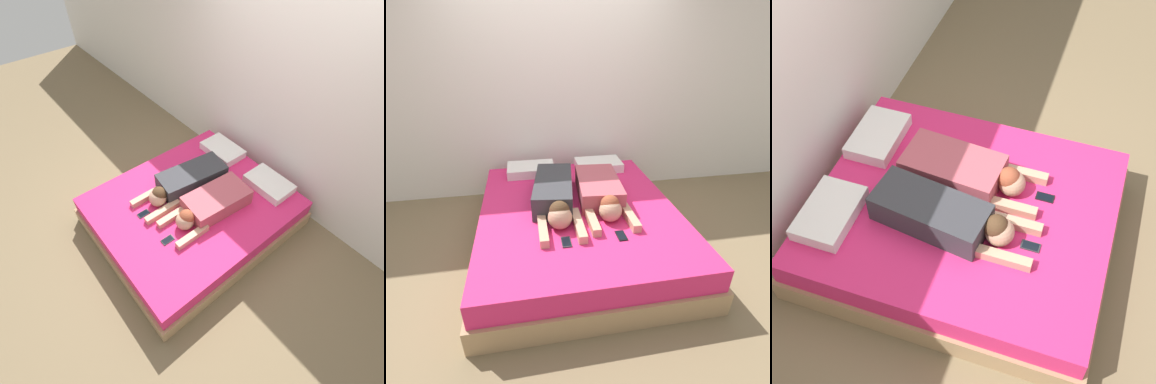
% 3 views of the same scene
% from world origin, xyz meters
% --- Properties ---
extents(ground_plane, '(12.00, 12.00, 0.00)m').
position_xyz_m(ground_plane, '(0.00, 0.00, 0.00)').
color(ground_plane, '#7F6B4C').
extents(wall_back, '(12.00, 0.06, 2.60)m').
position_xyz_m(wall_back, '(0.00, 1.23, 1.30)').
color(wall_back, white).
rests_on(wall_back, ground_plane).
extents(bed, '(1.84, 2.16, 0.40)m').
position_xyz_m(bed, '(0.00, 0.00, 0.20)').
color(bed, tan).
rests_on(bed, ground_plane).
extents(pillow_head_left, '(0.53, 0.35, 0.10)m').
position_xyz_m(pillow_head_left, '(-0.40, 0.85, 0.45)').
color(pillow_head_left, white).
rests_on(pillow_head_left, bed).
extents(pillow_head_right, '(0.53, 0.35, 0.10)m').
position_xyz_m(pillow_head_right, '(0.40, 0.85, 0.45)').
color(pillow_head_right, white).
rests_on(pillow_head_right, bed).
extents(person_left, '(0.45, 1.17, 0.23)m').
position_xyz_m(person_left, '(-0.21, 0.06, 0.51)').
color(person_left, '#333338').
rests_on(person_left, bed).
extents(person_right, '(0.45, 1.05, 0.22)m').
position_xyz_m(person_right, '(0.23, 0.06, 0.50)').
color(person_right, '#B24C59').
rests_on(person_right, bed).
extents(cell_phone_left, '(0.07, 0.13, 0.01)m').
position_xyz_m(cell_phone_left, '(-0.19, -0.54, 0.41)').
color(cell_phone_left, '#2D2D33').
rests_on(cell_phone_left, bed).
extents(cell_phone_right, '(0.07, 0.13, 0.01)m').
position_xyz_m(cell_phone_right, '(0.26, -0.53, 0.41)').
color(cell_phone_right, black).
rests_on(cell_phone_right, bed).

